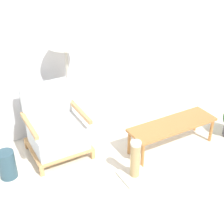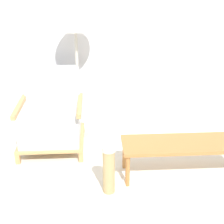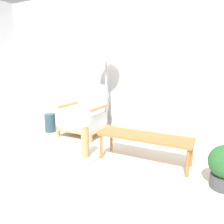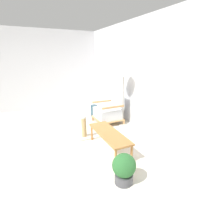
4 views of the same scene
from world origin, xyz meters
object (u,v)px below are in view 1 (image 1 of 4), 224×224
at_px(armchair, 56,130).
at_px(vase, 7,165).
at_px(coffee_table, 173,126).
at_px(floor_lamp, 65,39).
at_px(scratching_post, 135,165).

xyz_separation_m(armchair, vase, (-0.71, -0.18, -0.16)).
xyz_separation_m(coffee_table, vase, (-2.11, 0.48, -0.16)).
xyz_separation_m(floor_lamp, scratching_post, (0.31, -1.21, -1.26)).
relative_size(coffee_table, vase, 3.47).
height_order(coffee_table, vase, coffee_table).
xyz_separation_m(floor_lamp, coffee_table, (1.09, -0.94, -1.11)).
distance_m(armchair, coffee_table, 1.56).
bearing_deg(coffee_table, scratching_post, -160.40).
bearing_deg(vase, armchair, 14.54).
height_order(armchair, floor_lamp, floor_lamp).
distance_m(floor_lamp, scratching_post, 1.78).
relative_size(armchair, scratching_post, 1.77).
bearing_deg(scratching_post, coffee_table, 19.60).
bearing_deg(coffee_table, armchair, 154.62).
bearing_deg(coffee_table, floor_lamp, 139.31).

